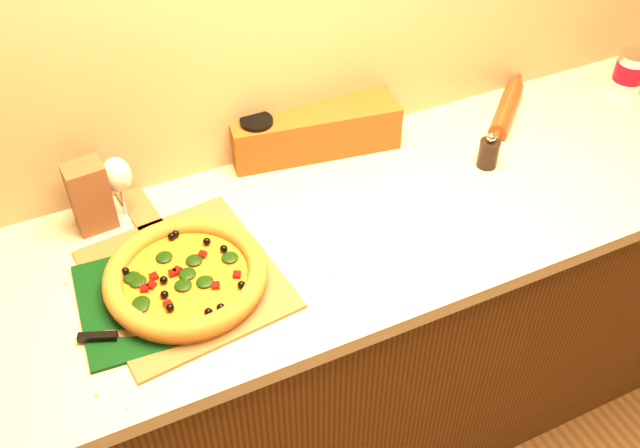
{
  "coord_description": "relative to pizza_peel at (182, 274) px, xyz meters",
  "views": [
    {
      "loc": [
        -0.61,
        0.29,
        2.06
      ],
      "look_at": [
        -0.1,
        1.38,
        0.96
      ],
      "focal_mm": 40.0,
      "sensor_mm": 36.0,
      "label": 1
    }
  ],
  "objects": [
    {
      "name": "cabinet",
      "position": [
        0.42,
        0.01,
        -0.47
      ],
      "size": [
        2.8,
        0.65,
        0.86
      ],
      "primitive_type": "cube",
      "color": "#41210E",
      "rests_on": "ground"
    },
    {
      "name": "countertop",
      "position": [
        0.42,
        0.01,
        -0.02
      ],
      "size": [
        2.84,
        0.68,
        0.04
      ],
      "primitive_type": "cube",
      "color": "beige",
      "rests_on": "cabinet"
    },
    {
      "name": "pizza_peel",
      "position": [
        0.0,
        0.0,
        0.0
      ],
      "size": [
        0.42,
        0.59,
        0.01
      ],
      "rotation": [
        0.0,
        0.0,
        0.11
      ],
      "color": "brown",
      "rests_on": "countertop"
    },
    {
      "name": "pizza",
      "position": [
        0.0,
        -0.04,
        0.03
      ],
      "size": [
        0.36,
        0.36,
        0.05
      ],
      "color": "#B77A2D",
      "rests_on": "pizza_peel"
    },
    {
      "name": "cutting_board",
      "position": [
        -0.12,
        -0.04,
        0.0
      ],
      "size": [
        0.25,
        0.32,
        0.02
      ],
      "rotation": [
        0.0,
        0.0,
        -0.07
      ],
      "color": "black",
      "rests_on": "countertop"
    },
    {
      "name": "pepper_grinder",
      "position": [
        0.85,
        0.04,
        0.04
      ],
      "size": [
        0.05,
        0.05,
        0.1
      ],
      "color": "black",
      "rests_on": "countertop"
    },
    {
      "name": "rolling_pin",
      "position": [
        1.03,
        0.21,
        0.02
      ],
      "size": [
        0.29,
        0.27,
        0.05
      ],
      "rotation": [
        0.0,
        0.0,
        0.75
      ],
      "color": "#59260F",
      "rests_on": "countertop"
    },
    {
      "name": "coffee_canister",
      "position": [
        1.44,
        0.17,
        0.06
      ],
      "size": [
        0.09,
        0.09,
        0.12
      ],
      "color": "silver",
      "rests_on": "countertop"
    },
    {
      "name": "bread_bag",
      "position": [
        0.47,
        0.31,
        0.06
      ],
      "size": [
        0.47,
        0.22,
        0.12
      ],
      "primitive_type": "cube",
      "rotation": [
        0.0,
        0.0,
        -0.16
      ],
      "color": "#632C12",
      "rests_on": "countertop"
    },
    {
      "name": "wine_glass",
      "position": [
        -0.06,
        0.25,
        0.12
      ],
      "size": [
        0.07,
        0.07,
        0.17
      ],
      "color": "silver",
      "rests_on": "countertop"
    },
    {
      "name": "paper_bag",
      "position": [
        -0.13,
        0.25,
        0.08
      ],
      "size": [
        0.09,
        0.08,
        0.18
      ],
      "primitive_type": "cube",
      "rotation": [
        0.0,
        0.0,
        0.08
      ],
      "color": "brown",
      "rests_on": "countertop"
    },
    {
      "name": "dark_jar",
      "position": [
        0.31,
        0.31,
        0.06
      ],
      "size": [
        0.08,
        0.08,
        0.14
      ],
      "color": "black",
      "rests_on": "countertop"
    }
  ]
}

